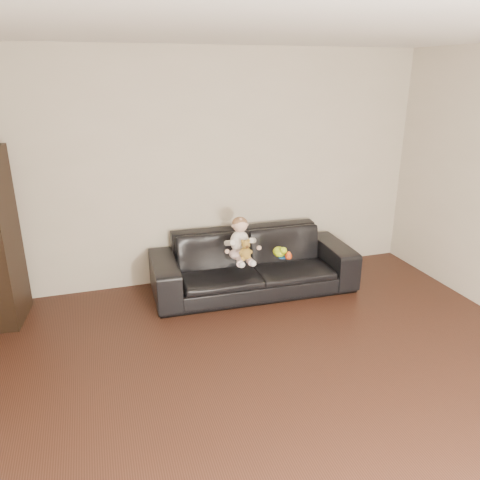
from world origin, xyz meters
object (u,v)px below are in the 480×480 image
object	(u,v)px
sofa	(253,262)
toy_rattle	(289,256)
baby	(240,241)
toy_blue_disc	(282,257)
teddy_bear	(245,250)
toy_green	(279,252)

from	to	relation	value
sofa	toy_rattle	bearing A→B (deg)	-39.92
toy_rattle	baby	bearing A→B (deg)	162.67
sofa	baby	distance (m)	0.38
baby	toy_blue_disc	xyz separation A→B (m)	(0.45, -0.08, -0.20)
toy_rattle	toy_blue_disc	bearing A→B (deg)	120.56
baby	toy_rattle	size ratio (longest dim) A/B	6.02
teddy_bear	sofa	bearing A→B (deg)	69.72
teddy_bear	toy_green	world-z (taller)	teddy_bear
toy_blue_disc	sofa	bearing A→B (deg)	142.65
teddy_bear	toy_green	xyz separation A→B (m)	(0.42, 0.10, -0.11)
toy_green	teddy_bear	bearing A→B (deg)	-166.86
baby	toy_blue_disc	distance (m)	0.50
baby	teddy_bear	distance (m)	0.15
sofa	toy_blue_disc	size ratio (longest dim) A/B	25.13
sofa	toy_rattle	world-z (taller)	sofa
baby	toy_rattle	xyz separation A→B (m)	(0.49, -0.15, -0.17)
sofa	baby	xyz separation A→B (m)	(-0.19, -0.12, 0.31)
toy_rattle	teddy_bear	bearing A→B (deg)	178.72
baby	toy_green	distance (m)	0.46
teddy_bear	toy_green	bearing A→B (deg)	26.67
sofa	toy_rattle	distance (m)	0.44
sofa	teddy_bear	xyz separation A→B (m)	(-0.18, -0.26, 0.27)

